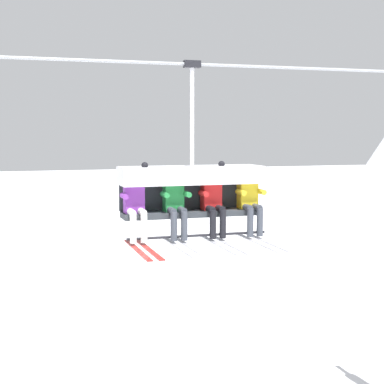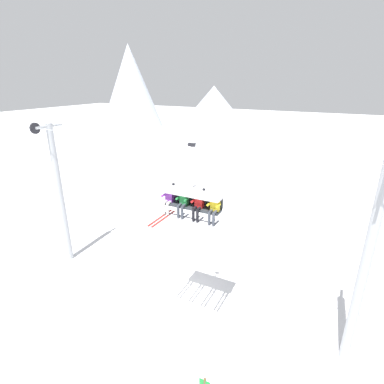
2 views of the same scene
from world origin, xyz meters
TOP-DOWN VIEW (x-y plane):
  - lift_cable at (-0.02, -0.80)m, footprint 17.06×0.05m
  - chairlift_chair at (1.20, -0.73)m, footprint 2.45×0.74m
  - skier_purple at (0.19, -0.94)m, footprint 0.48×1.70m
  - skier_green at (0.86, -0.95)m, footprint 0.46×1.70m
  - skier_red at (1.54, -0.94)m, footprint 0.48×1.70m
  - skier_yellow at (2.21, -0.95)m, footprint 0.46×1.70m

SIDE VIEW (x-z plane):
  - skier_green at x=0.86m, z-range 5.05..6.28m
  - skier_yellow at x=2.21m, z-range 5.05..6.28m
  - skier_purple at x=0.19m, z-range 5.01..6.35m
  - skier_red at x=1.54m, z-range 5.01..6.35m
  - chairlift_chair at x=1.20m, z-range 4.51..7.42m
  - lift_cable at x=-0.02m, z-range 7.92..7.97m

